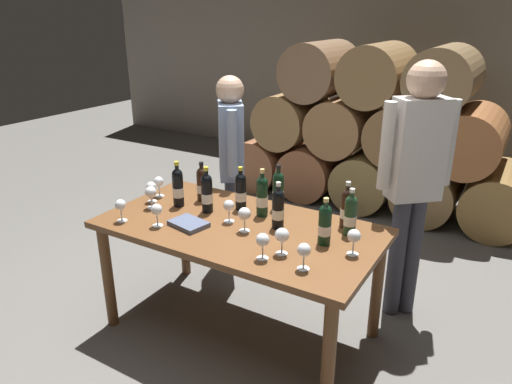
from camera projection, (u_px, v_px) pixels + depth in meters
ground_plane at (241, 329)px, 3.13m from camera, size 14.00×14.00×0.00m
cellar_back_wall at (417, 60)px, 5.99m from camera, size 10.00×0.24×2.80m
barrel_stack at (373, 136)px, 4.94m from camera, size 3.12×0.90×1.69m
dining_table at (239, 239)px, 2.89m from camera, size 1.70×0.90×0.76m
wine_bottle_0 at (325, 224)px, 2.59m from camera, size 0.07×0.07×0.27m
wine_bottle_1 at (278, 190)px, 3.05m from camera, size 0.07×0.07×0.30m
wine_bottle_2 at (350, 215)px, 2.70m from camera, size 0.07×0.07×0.28m
wine_bottle_3 at (347, 207)px, 2.80m from camera, size 0.07×0.07×0.29m
wine_bottle_4 at (207, 193)px, 3.01m from camera, size 0.07×0.07×0.30m
wine_bottle_5 at (178, 187)px, 3.10m from camera, size 0.07×0.07×0.31m
wine_bottle_6 at (241, 191)px, 3.05m from camera, size 0.07×0.07×0.29m
wine_bottle_7 at (278, 208)px, 2.78m from camera, size 0.07×0.07×0.29m
wine_bottle_8 at (202, 184)px, 3.19m from camera, size 0.07×0.07×0.27m
wine_bottle_9 at (262, 196)px, 2.95m from camera, size 0.07×0.07×0.31m
wine_glass_0 at (229, 207)px, 2.87m from camera, size 0.07×0.07×0.14m
wine_glass_1 at (282, 236)px, 2.48m from camera, size 0.08×0.08×0.15m
wine_glass_2 at (151, 188)px, 3.18m from camera, size 0.07×0.07×0.14m
wine_glass_3 at (244, 215)px, 2.74m from camera, size 0.08×0.08×0.15m
wine_glass_4 at (159, 182)px, 3.27m from camera, size 0.07×0.07×0.14m
wine_glass_5 at (304, 251)px, 2.33m from camera, size 0.07×0.07×0.14m
wine_glass_6 at (354, 237)px, 2.48m from camera, size 0.07×0.07×0.15m
wine_glass_7 at (121, 206)px, 2.88m from camera, size 0.07×0.07×0.14m
wine_glass_8 at (151, 193)px, 3.07m from camera, size 0.08×0.08×0.15m
wine_glass_9 at (263, 241)px, 2.43m from camera, size 0.07×0.07×0.15m
wine_glass_10 at (157, 211)px, 2.81m from camera, size 0.07×0.07×0.14m
tasting_notebook at (189, 224)px, 2.85m from camera, size 0.25×0.20×0.03m
sommelier_presenting at (415, 170)px, 2.96m from camera, size 0.39×0.36×1.72m
taster_seated_left at (231, 157)px, 3.63m from camera, size 0.34×0.41×1.54m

